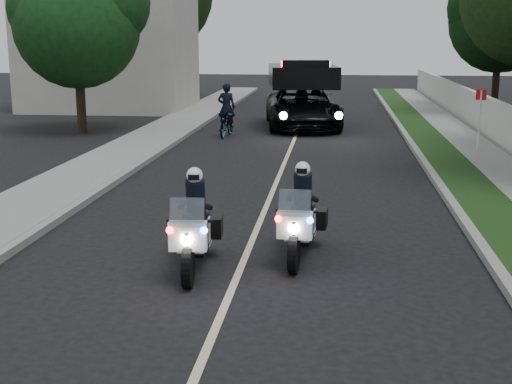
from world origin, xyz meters
TOP-DOWN VIEW (x-y plane):
  - ground at (0.00, 0.00)m, footprint 120.00×120.00m
  - curb_right at (4.10, 10.00)m, footprint 0.20×60.00m
  - grass_verge at (4.80, 10.00)m, footprint 1.20×60.00m
  - sidewalk_right at (6.10, 10.00)m, footprint 1.40×60.00m
  - curb_left at (-4.10, 10.00)m, footprint 0.20×60.00m
  - sidewalk_left at (-5.20, 10.00)m, footprint 2.00×60.00m
  - building_far at (-10.00, 26.00)m, footprint 8.00×6.00m
  - lane_marking at (0.00, 10.00)m, footprint 0.12×50.00m
  - police_moto_left at (-0.72, 1.42)m, footprint 0.83×2.01m
  - police_moto_right at (0.94, 2.24)m, footprint 0.83×1.99m
  - police_suv at (0.12, 19.66)m, footprint 3.61×6.45m
  - bicycle at (-2.58, 16.67)m, footprint 0.74×1.81m
  - cyclist at (-2.58, 16.67)m, footprint 0.65×0.44m
  - sign_post at (6.00, 13.45)m, footprint 0.44×0.44m
  - tree_right_e at (9.61, 28.18)m, footprint 5.44×5.44m
  - tree_left_near at (-8.32, 17.00)m, footprint 6.24×6.24m
  - tree_left_far at (-9.15, 31.13)m, footprint 9.43×9.43m

SIDE VIEW (x-z plane):
  - ground at x=0.00m, z-range 0.00..0.00m
  - police_moto_left at x=-0.72m, z-range -0.84..0.84m
  - police_moto_right at x=0.94m, z-range -0.83..0.83m
  - police_suv at x=0.12m, z-range -1.49..1.49m
  - bicycle at x=-2.58m, z-range -0.46..0.46m
  - cyclist at x=-2.58m, z-range -0.90..0.90m
  - sign_post at x=6.00m, z-range -1.07..1.07m
  - tree_right_e at x=9.61m, z-range -4.29..4.29m
  - tree_left_near at x=-8.32m, z-range -3.99..3.99m
  - tree_left_far at x=-9.15m, z-range -5.99..5.99m
  - lane_marking at x=0.00m, z-range 0.00..0.01m
  - curb_right at x=4.10m, z-range 0.00..0.15m
  - curb_left at x=-4.10m, z-range 0.00..0.15m
  - grass_verge at x=4.80m, z-range 0.00..0.16m
  - sidewalk_right at x=6.10m, z-range 0.00..0.16m
  - sidewalk_left at x=-5.20m, z-range 0.00..0.16m
  - building_far at x=-10.00m, z-range 0.00..7.00m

